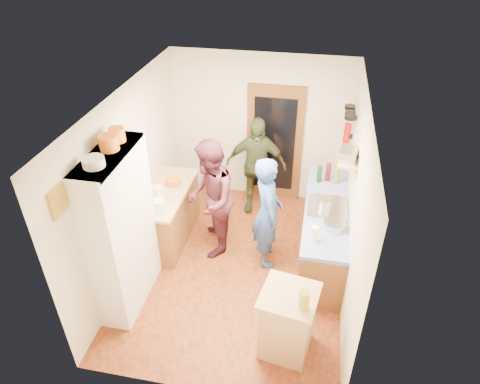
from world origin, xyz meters
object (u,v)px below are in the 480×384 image
(right_counter_base, at_px, (324,233))
(person_left, at_px, (212,197))
(hutch_body, at_px, (122,231))
(person_hob, at_px, (270,213))
(island_base, at_px, (287,323))
(person_back, at_px, (257,166))

(right_counter_base, bearing_deg, person_left, -176.12)
(hutch_body, bearing_deg, right_counter_base, 27.47)
(hutch_body, xyz_separation_m, person_hob, (1.72, 1.03, -0.23))
(island_base, height_order, person_hob, person_hob)
(hutch_body, bearing_deg, person_left, 54.42)
(person_hob, xyz_separation_m, person_back, (-0.39, 1.28, -0.00))
(person_left, bearing_deg, person_back, 145.70)
(island_base, bearing_deg, person_left, 127.99)
(right_counter_base, height_order, person_back, person_back)
(island_base, xyz_separation_m, person_left, (-1.29, 1.65, 0.49))
(person_left, height_order, person_back, person_left)
(person_hob, height_order, person_left, person_left)
(hutch_body, height_order, person_back, hutch_body)
(right_counter_base, distance_m, person_hob, 0.94)
(right_counter_base, relative_size, island_base, 2.56)
(person_hob, relative_size, person_left, 0.94)
(person_left, bearing_deg, hutch_body, -47.09)
(person_hob, bearing_deg, person_left, 62.47)
(island_base, relative_size, person_left, 0.47)
(right_counter_base, relative_size, person_left, 1.20)
(person_hob, bearing_deg, person_back, -0.36)
(island_base, distance_m, person_left, 2.15)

